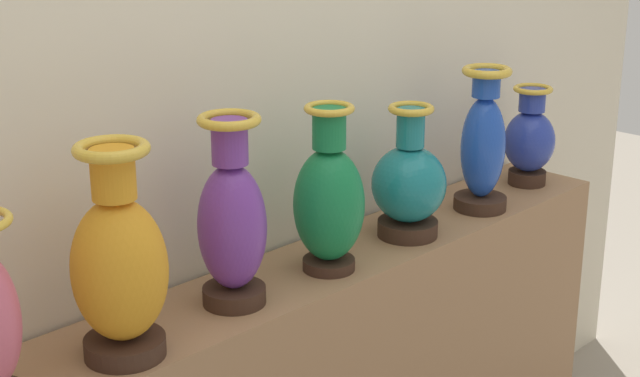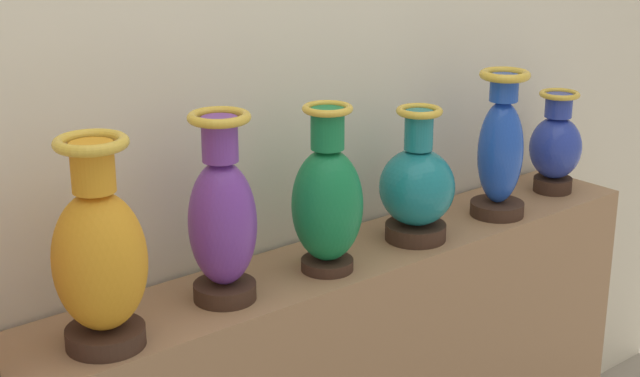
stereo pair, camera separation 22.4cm
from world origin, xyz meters
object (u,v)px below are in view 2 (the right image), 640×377
(vase_amber, at_px, (100,258))
(vase_sapphire, at_px, (500,150))
(vase_teal, at_px, (417,187))
(vase_violet, at_px, (222,219))
(vase_emerald, at_px, (327,201))
(vase_cobalt, at_px, (556,146))

(vase_amber, relative_size, vase_sapphire, 1.07)
(vase_teal, height_order, vase_sapphire, vase_sapphire)
(vase_violet, xyz_separation_m, vase_teal, (0.57, -0.01, -0.05))
(vase_sapphire, bearing_deg, vase_emerald, 179.43)
(vase_violet, relative_size, vase_cobalt, 1.42)
(vase_amber, xyz_separation_m, vase_emerald, (0.58, 0.01, -0.02))
(vase_teal, xyz_separation_m, vase_sapphire, (0.30, -0.01, 0.04))
(vase_amber, xyz_separation_m, vase_cobalt, (1.45, 0.03, -0.05))
(vase_emerald, bearing_deg, vase_sapphire, -0.57)
(vase_sapphire, bearing_deg, vase_violet, 178.42)
(vase_cobalt, bearing_deg, vase_violet, -179.72)
(vase_amber, distance_m, vase_sapphire, 1.17)
(vase_violet, distance_m, vase_emerald, 0.28)
(vase_amber, distance_m, vase_teal, 0.88)
(vase_amber, distance_m, vase_emerald, 0.58)
(vase_violet, bearing_deg, vase_emerald, -3.76)
(vase_emerald, height_order, vase_teal, vase_emerald)
(vase_sapphire, distance_m, vase_cobalt, 0.29)
(vase_emerald, bearing_deg, vase_violet, 176.24)
(vase_amber, bearing_deg, vase_sapphire, 0.24)
(vase_sapphire, xyz_separation_m, vase_cobalt, (0.28, 0.03, -0.05))
(vase_amber, height_order, vase_emerald, vase_amber)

